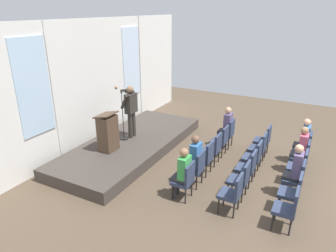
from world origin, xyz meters
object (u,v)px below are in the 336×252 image
Objects in this scene: audience_r0_c5 at (226,125)px; chair_r1_c0 at (233,192)px; chair_r1_c2 at (248,166)px; chair_r1_c4 at (260,147)px; speaker at (131,108)px; chair_r2_c1 at (293,191)px; chair_r1_c3 at (254,156)px; audience_r2_c2 at (295,168)px; chair_r1_c5 at (264,139)px; lectern at (108,132)px; chair_r0_c4 at (222,139)px; chair_r0_c2 at (206,156)px; chair_r0_c0 at (185,179)px; chair_r2_c0 at (289,207)px; audience_r2_c5 at (303,139)px; chair_r2_c5 at (305,146)px; chair_r2_c2 at (297,177)px; audience_r0_c0 at (182,171)px; audience_r2_c4 at (301,147)px; chair_r0_c5 at (228,132)px; chair_r2_c3 at (300,165)px; audience_r0_c1 at (194,158)px; chair_r0_c3 at (214,147)px; chair_r2_c4 at (303,155)px.

audience_r0_c5 reaches higher than chair_r1_c0.
chair_r1_c4 is (1.30, 0.00, 0.00)m from chair_r1_c2.
speaker reaches higher than chair_r2_c1.
audience_r2_c2 is (-0.65, -1.06, 0.22)m from chair_r1_c3.
chair_r1_c5 is at bearing -70.65° from speaker.
lectern reaches higher than chair_r0_c4.
chair_r0_c4 is 1.00× the size of chair_r1_c4.
chair_r2_c1 is (-0.65, -2.27, 0.00)m from chair_r0_c2.
chair_r2_c1 is (0.65, -2.27, 0.00)m from chair_r0_c0.
chair_r1_c2 is 1.73m from chair_r2_c0.
chair_r1_c0 is at bearing 161.95° from audience_r2_c5.
chair_r1_c5 is 1.00× the size of chair_r2_c5.
chair_r0_c2 is (-0.57, -2.77, -0.78)m from speaker.
audience_r0_c5 is 2.31m from chair_r1_c2.
chair_r0_c4 and chair_r2_c2 have the same top height.
audience_r2_c4 is at bearing -41.24° from audience_r0_c0.
audience_r0_c5 is at bearing -47.02° from lectern.
speaker is 5.03m from audience_r2_c2.
chair_r0_c5 is 2.30m from audience_r2_c4.
audience_r2_c2 reaches higher than audience_r0_c5.
chair_r2_c0 is at bearing -178.23° from audience_r2_c4.
audience_r2_c5 is at bearing -0.06° from audience_r2_c4.
audience_r2_c5 is (1.95, -1.06, 0.21)m from chair_r1_c2.
chair_r1_c3 is at bearing 30.28° from chair_r2_c0.
audience_r0_c0 is 1.39× the size of chair_r2_c1.
chair_r2_c1 is (-2.60, -2.27, 0.00)m from chair_r0_c5.
chair_r2_c3 is at bearing -138.78° from chair_r1_c5.
chair_r1_c3 is (1.95, -1.14, 0.00)m from chair_r0_c0.
lectern is at bearing 107.38° from chair_r1_c3.
lectern is 2.81m from audience_r0_c0.
speaker is 3.01m from audience_r0_c1.
lectern is at bearing 113.77° from chair_r0_c3.
audience_r2_c2 is (0.00, -1.06, 0.22)m from chair_r1_c2.
audience_r2_c2 reaches higher than chair_r0_c3.
audience_r2_c5 is at bearing -41.21° from audience_r0_c1.
chair_r2_c3 is (0.65, -1.14, 0.00)m from chair_r1_c2.
lectern is 3.39m from chair_r0_c4.
audience_r2_c2 is 1.96m from chair_r2_c5.
chair_r1_c4 is at bearing 180.00° from chair_r1_c5.
speaker is at bearing 105.22° from chair_r2_c5.
audience_r2_c5 is (2.60, -2.27, -0.01)m from audience_r0_c1.
audience_r2_c5 reaches higher than audience_r2_c4.
chair_r2_c5 is at bearing 0.00° from chair_r2_c1.
chair_r0_c4 is at bearing -173.01° from audience_r0_c5.
audience_r0_c1 is at bearing 6.92° from chair_r0_c0.
chair_r0_c2 is 1.00× the size of chair_r2_c3.
speaker is 5.11m from chair_r2_c3.
chair_r2_c4 is (2.60, -1.14, 0.00)m from chair_r1_c0.
chair_r0_c0 is 1.95m from chair_r0_c3.
audience_r0_c5 is 2.99m from audience_r2_c2.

